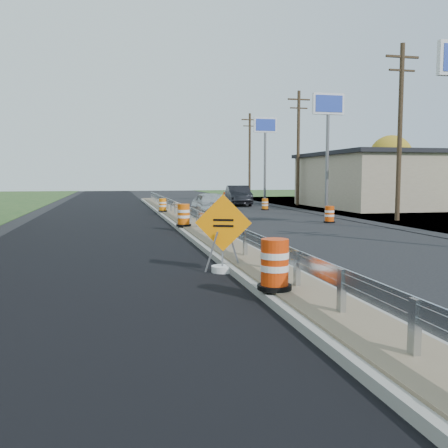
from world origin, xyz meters
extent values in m
plane|color=black|center=(0.00, 0.00, 0.00)|extent=(140.00, 140.00, 0.00)
cube|color=black|center=(-4.40, 10.00, 0.01)|extent=(7.20, 120.00, 0.01)
cube|color=gray|center=(0.00, 8.00, 0.09)|extent=(1.60, 55.00, 0.18)
cube|color=brown|center=(0.00, 8.00, 0.20)|extent=(1.25, 55.00, 0.05)
cube|color=silver|center=(0.00, -10.00, 0.58)|extent=(0.10, 0.15, 0.70)
cube|color=silver|center=(0.00, -8.00, 0.58)|extent=(0.10, 0.15, 0.70)
cube|color=silver|center=(0.00, -6.00, 0.58)|extent=(0.10, 0.15, 0.70)
cube|color=silver|center=(0.00, -4.00, 0.58)|extent=(0.10, 0.15, 0.70)
cube|color=silver|center=(0.00, -2.00, 0.58)|extent=(0.10, 0.15, 0.70)
cube|color=silver|center=(0.00, 0.00, 0.58)|extent=(0.10, 0.15, 0.70)
cube|color=silver|center=(0.00, 2.00, 0.58)|extent=(0.10, 0.15, 0.70)
cube|color=silver|center=(0.00, 4.00, 0.58)|extent=(0.10, 0.15, 0.70)
cube|color=silver|center=(0.00, 6.00, 0.58)|extent=(0.10, 0.15, 0.70)
cube|color=silver|center=(0.00, 8.00, 0.58)|extent=(0.10, 0.15, 0.70)
cube|color=silver|center=(0.00, 10.00, 0.58)|extent=(0.10, 0.15, 0.70)
cube|color=silver|center=(0.00, 12.00, 0.58)|extent=(0.10, 0.15, 0.70)
cube|color=silver|center=(0.00, 14.00, 0.58)|extent=(0.10, 0.15, 0.70)
cube|color=silver|center=(0.00, 16.00, 0.58)|extent=(0.10, 0.15, 0.70)
cube|color=silver|center=(0.00, 18.00, 0.58)|extent=(0.10, 0.15, 0.70)
cube|color=silver|center=(0.00, 20.00, 0.58)|extent=(0.10, 0.15, 0.70)
cube|color=silver|center=(0.00, 22.00, 0.58)|extent=(0.10, 0.15, 0.70)
cube|color=silver|center=(0.00, 24.00, 0.58)|extent=(0.10, 0.15, 0.70)
cube|color=silver|center=(0.00, 26.00, 0.58)|extent=(0.10, 0.15, 0.70)
cube|color=silver|center=(0.00, 28.00, 0.58)|extent=(0.10, 0.15, 0.70)
cube|color=silver|center=(0.00, 30.00, 0.58)|extent=(0.10, 0.15, 0.70)
cube|color=silver|center=(0.00, 32.00, 0.58)|extent=(0.10, 0.15, 0.70)
cube|color=silver|center=(0.00, 9.00, 0.78)|extent=(0.04, 46.00, 0.34)
cube|color=silver|center=(0.00, 9.00, 0.70)|extent=(0.06, 46.00, 0.03)
cube|color=silver|center=(0.00, 9.00, 0.86)|extent=(0.06, 46.00, 0.03)
cube|color=tan|center=(21.00, 20.00, 2.00)|extent=(18.00, 12.00, 4.00)
cube|color=black|center=(21.00, 20.00, 4.12)|extent=(18.50, 12.50, 0.30)
cube|color=black|center=(12.05, 20.00, 1.60)|extent=(0.08, 7.20, 2.20)
cylinder|color=slate|center=(10.50, 16.00, 3.40)|extent=(0.22, 0.22, 6.80)
cube|color=white|center=(10.50, 16.00, 7.20)|extent=(2.20, 0.25, 1.40)
cube|color=#263FB2|center=(10.50, 16.00, 7.20)|extent=(1.90, 0.30, 1.10)
cylinder|color=slate|center=(10.50, 30.00, 3.40)|extent=(0.22, 0.22, 6.80)
cube|color=white|center=(10.50, 30.00, 7.20)|extent=(2.20, 0.25, 1.40)
cube|color=#263FB2|center=(10.50, 30.00, 7.20)|extent=(1.90, 0.30, 1.10)
cylinder|color=#473523|center=(11.50, 9.00, 4.70)|extent=(0.26, 0.26, 9.40)
cube|color=#473523|center=(11.50, 9.00, 8.70)|extent=(1.90, 0.12, 0.12)
cube|color=#473523|center=(11.50, 9.00, 8.00)|extent=(1.50, 0.10, 0.10)
cylinder|color=#473523|center=(11.50, 24.00, 4.70)|extent=(0.26, 0.26, 9.40)
cube|color=#473523|center=(11.50, 24.00, 8.70)|extent=(1.90, 0.12, 0.12)
cube|color=#473523|center=(11.50, 24.00, 8.00)|extent=(1.50, 0.10, 0.10)
cylinder|color=#473523|center=(11.50, 39.00, 4.70)|extent=(0.26, 0.26, 9.40)
cube|color=#473523|center=(11.50, 39.00, 8.70)|extent=(1.90, 0.12, 0.12)
cube|color=#473523|center=(11.50, 39.00, 8.00)|extent=(1.50, 0.10, 0.10)
cylinder|color=#473523|center=(26.00, 34.00, 1.54)|extent=(0.36, 0.36, 3.08)
sphere|color=gold|center=(26.00, 34.00, 4.55)|extent=(4.62, 4.62, 4.62)
cylinder|color=white|center=(-0.90, -3.21, 0.09)|extent=(0.60, 0.60, 0.17)
cube|color=slate|center=(-1.20, -3.21, 0.53)|extent=(0.34, 0.16, 1.03)
cube|color=slate|center=(-0.60, -3.21, 0.53)|extent=(0.34, 0.16, 1.03)
cube|color=slate|center=(-0.90, -3.16, 0.53)|extent=(0.13, 0.26, 1.05)
cube|color=orange|center=(-0.90, -3.21, 1.26)|extent=(1.35, 0.53, 1.43)
cube|color=black|center=(-0.90, -3.24, 1.33)|extent=(0.48, 0.18, 0.05)
cube|color=black|center=(-0.90, -3.24, 1.18)|extent=(0.48, 0.18, 0.05)
cylinder|color=black|center=(-0.55, -6.24, 0.27)|extent=(0.67, 0.67, 0.09)
cylinder|color=red|center=(-0.55, -6.24, 0.74)|extent=(0.54, 0.54, 0.94)
cylinder|color=white|center=(-0.55, -6.24, 0.90)|extent=(0.55, 0.55, 0.12)
cylinder|color=white|center=(-0.55, -6.24, 0.65)|extent=(0.55, 0.55, 0.12)
cylinder|color=black|center=(-0.55, 6.41, 0.27)|extent=(0.67, 0.67, 0.09)
cylinder|color=#E25A09|center=(-0.55, 6.41, 0.74)|extent=(0.53, 0.53, 0.93)
cylinder|color=white|center=(-0.55, 6.41, 0.90)|extent=(0.55, 0.55, 0.12)
cylinder|color=white|center=(-0.55, 6.41, 0.65)|extent=(0.55, 0.55, 0.12)
cylinder|color=black|center=(-0.55, 15.75, 0.27)|extent=(0.55, 0.55, 0.07)
cylinder|color=orange|center=(-0.55, 15.75, 0.65)|extent=(0.44, 0.44, 0.78)
cylinder|color=white|center=(-0.55, 15.75, 0.78)|extent=(0.46, 0.46, 0.10)
cylinder|color=white|center=(-0.55, 15.75, 0.58)|extent=(0.46, 0.46, 0.10)
cylinder|color=black|center=(7.45, 8.81, 0.04)|extent=(0.59, 0.59, 0.08)
cylinder|color=#D74309|center=(7.45, 8.81, 0.46)|extent=(0.48, 0.48, 0.83)
cylinder|color=white|center=(7.45, 8.81, 0.59)|extent=(0.49, 0.49, 0.11)
cylinder|color=white|center=(7.45, 8.81, 0.38)|extent=(0.49, 0.49, 0.11)
cylinder|color=black|center=(7.14, 19.09, 0.04)|extent=(0.56, 0.56, 0.07)
cylinder|color=#D86009|center=(7.14, 19.09, 0.43)|extent=(0.45, 0.45, 0.78)
cylinder|color=white|center=(7.14, 19.09, 0.56)|extent=(0.46, 0.46, 0.10)
cylinder|color=white|center=(7.14, 19.09, 0.35)|extent=(0.46, 0.46, 0.10)
cylinder|color=black|center=(7.00, 31.16, 0.04)|extent=(0.63, 0.63, 0.08)
cylinder|color=#E63C09|center=(7.00, 31.16, 0.48)|extent=(0.50, 0.50, 0.88)
cylinder|color=white|center=(7.00, 31.16, 0.63)|extent=(0.52, 0.52, 0.12)
cylinder|color=white|center=(7.00, 31.16, 0.40)|extent=(0.52, 0.52, 0.12)
imported|color=#BCBCC1|center=(1.80, 11.75, 0.79)|extent=(1.93, 4.65, 1.57)
imported|color=black|center=(6.66, 25.04, 0.83)|extent=(2.31, 5.19, 1.65)
camera|label=1|loc=(-3.58, -15.30, 2.41)|focal=40.00mm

